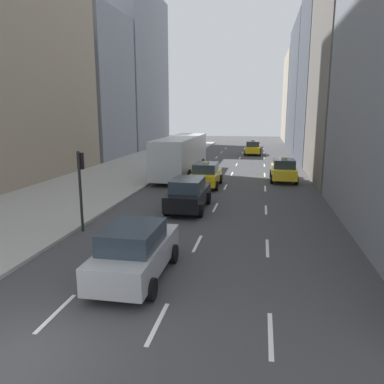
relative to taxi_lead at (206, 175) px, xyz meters
name	(u,v)px	position (x,y,z in m)	size (l,w,h in m)	color
ground_plane	(15,362)	(-1.20, -19.96, -0.88)	(160.00, 160.00, 0.00)	#3D3D3F
sidewalk_left	(131,169)	(-8.20, 7.04, -0.81)	(8.00, 66.00, 0.15)	#9E9E99
lane_markings	(229,180)	(1.40, 3.04, -0.87)	(5.72, 56.00, 0.01)	white
building_row_right	(335,61)	(10.80, 15.12, 9.40)	(6.00, 74.72, 26.49)	gray
taxi_lead	(206,175)	(0.00, 0.00, 0.00)	(2.02, 4.40, 1.87)	yellow
taxi_second	(253,148)	(2.80, 21.85, 0.00)	(2.02, 4.40, 1.87)	yellow
taxi_third	(284,170)	(5.60, 3.41, 0.00)	(2.02, 4.40, 1.87)	yellow
sedan_black_near	(135,251)	(0.00, -15.51, 0.03)	(2.02, 4.48, 1.80)	#9EA0A5
sedan_silver_behind	(188,194)	(0.00, -6.66, 0.02)	(2.02, 4.69, 1.77)	black
city_bus	(181,154)	(-2.81, 4.64, 0.91)	(2.80, 11.61, 3.25)	#B7BCC1
traffic_light_pole	(81,178)	(-3.95, -11.19, 1.53)	(0.24, 0.42, 3.60)	black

